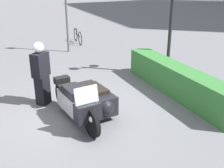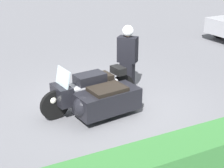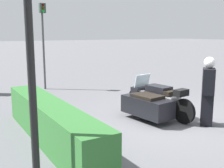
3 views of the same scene
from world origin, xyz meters
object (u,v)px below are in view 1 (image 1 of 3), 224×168
object	(u,v)px
police_motorcycle	(87,101)
bicycle_parked	(78,36)
officer_rider	(41,72)
hedge_bush_curbside	(177,81)

from	to	relation	value
police_motorcycle	bicycle_parked	distance (m)	8.50
officer_rider	bicycle_parked	world-z (taller)	officer_rider
police_motorcycle	hedge_bush_curbside	xyz separation A→B (m)	(-0.28, 3.08, -0.03)
officer_rider	hedge_bush_curbside	bearing A→B (deg)	32.95
officer_rider	bicycle_parked	bearing A→B (deg)	112.07
hedge_bush_curbside	officer_rider	bearing A→B (deg)	-104.63
police_motorcycle	hedge_bush_curbside	world-z (taller)	police_motorcycle
police_motorcycle	officer_rider	bearing A→B (deg)	-153.37
officer_rider	hedge_bush_curbside	world-z (taller)	officer_rider
police_motorcycle	bicycle_parked	xyz separation A→B (m)	(-8.16, 2.40, -0.13)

